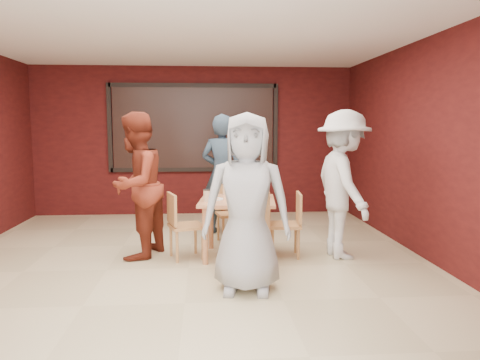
{
  "coord_description": "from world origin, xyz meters",
  "views": [
    {
      "loc": [
        0.21,
        -5.46,
        1.7
      ],
      "look_at": [
        0.65,
        0.47,
        1.0
      ],
      "focal_mm": 35.0,
      "sensor_mm": 36.0,
      "label": 1
    }
  ],
  "objects": [
    {
      "name": "floor",
      "position": [
        0.0,
        0.0,
        0.0
      ],
      "size": [
        7.0,
        7.0,
        0.0
      ],
      "primitive_type": "plane",
      "color": "#C9B98B",
      "rests_on": "ground"
    },
    {
      "name": "window_blinds",
      "position": [
        0.0,
        3.45,
        1.65
      ],
      "size": [
        3.0,
        0.02,
        1.5
      ],
      "primitive_type": "cube",
      "color": "black"
    },
    {
      "name": "dining_table",
      "position": [
        0.62,
        0.48,
        0.66
      ],
      "size": [
        1.04,
        1.04,
        0.9
      ],
      "color": "#CC7E54",
      "rests_on": "floor"
    },
    {
      "name": "chair_front",
      "position": [
        0.69,
        -0.22,
        0.54
      ],
      "size": [
        0.48,
        0.48,
        0.96
      ],
      "color": "#CD854F",
      "rests_on": "floor"
    },
    {
      "name": "chair_back",
      "position": [
        0.57,
        1.27,
        0.48
      ],
      "size": [
        0.48,
        0.48,
        0.84
      ],
      "color": "#CD854F",
      "rests_on": "floor"
    },
    {
      "name": "chair_left",
      "position": [
        -0.11,
        0.41,
        0.48
      ],
      "size": [
        0.51,
        0.51,
        0.85
      ],
      "color": "#CD854F",
      "rests_on": "floor"
    },
    {
      "name": "chair_right",
      "position": [
        1.3,
        0.41,
        0.47
      ],
      "size": [
        0.43,
        0.43,
        0.84
      ],
      "color": "#CD854F",
      "rests_on": "floor"
    },
    {
      "name": "diner_front",
      "position": [
        0.62,
        -0.82,
        0.91
      ],
      "size": [
        0.96,
        0.7,
        1.83
      ],
      "primitive_type": "imported",
      "rotation": [
        0.0,
        0.0,
        -0.13
      ],
      "color": "#A5A5A5",
      "rests_on": "floor"
    },
    {
      "name": "diner_back",
      "position": [
        0.48,
        1.78,
        0.94
      ],
      "size": [
        0.8,
        0.66,
        1.87
      ],
      "primitive_type": "imported",
      "rotation": [
        0.0,
        0.0,
        2.78
      ],
      "color": "#2D3F50",
      "rests_on": "floor"
    },
    {
      "name": "diner_left",
      "position": [
        -0.68,
        0.54,
        0.93
      ],
      "size": [
        0.98,
        1.1,
        1.87
      ],
      "primitive_type": "imported",
      "rotation": [
        0.0,
        0.0,
        -1.93
      ],
      "color": "maroon",
      "rests_on": "floor"
    },
    {
      "name": "diner_right",
      "position": [
        1.97,
        0.34,
        0.95
      ],
      "size": [
        0.82,
        1.29,
        1.89
      ],
      "primitive_type": "imported",
      "rotation": [
        0.0,
        0.0,
        1.67
      ],
      "color": "silver",
      "rests_on": "floor"
    }
  ]
}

